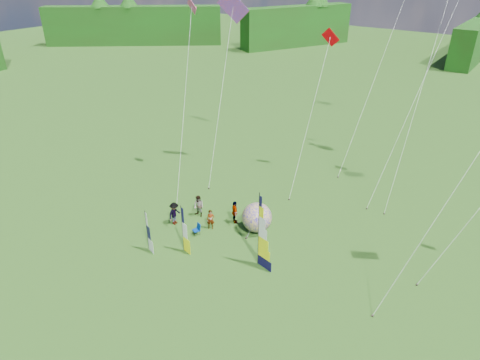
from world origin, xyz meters
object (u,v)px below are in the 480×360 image
Objects in this scene: spectator_a at (211,220)px; spectator_b at (199,206)px; feather_banner_main at (259,231)px; spectator_c at (175,213)px; bol_inflatable at (257,217)px; side_banner_far at (147,231)px; kite_whale at (431,55)px; camp_chair at (196,229)px; spectator_d at (235,212)px; side_banner_left at (182,229)px.

spectator_b is at bearing 121.48° from spectator_a.
feather_banner_main reaches higher than spectator_c.
spectator_b is (-4.84, -1.05, -0.23)m from bol_inflatable.
feather_banner_main is 2.35× the size of bol_inflatable.
side_banner_far is at bearing -126.88° from bol_inflatable.
bol_inflatable is 1.22× the size of spectator_c.
spectator_b is at bearing 175.39° from feather_banner_main.
kite_whale is (11.62, 15.32, 10.61)m from spectator_b.
spectator_b is (-7.12, 2.19, -1.76)m from feather_banner_main.
spectator_b reaches higher than spectator_a.
side_banner_far is 3.41× the size of camp_chair.
spectator_d is at bearing 87.27° from camp_chair.
spectator_d is at bearing 156.35° from feather_banner_main.
spectator_d is (3.67, 2.83, 0.02)m from spectator_c.
camp_chair is at bearing -97.64° from spectator_c.
spectator_d reaches higher than spectator_b.
spectator_d is at bearing 24.08° from spectator_a.
camp_chair is (-0.52, 1.95, -1.32)m from side_banner_left.
spectator_a is at bearing -20.64° from spectator_b.
side_banner_left reaches higher than spectator_b.
side_banner_far reaches higher than spectator_a.
feather_banner_main is 20.13m from kite_whale.
spectator_b is at bearing 62.56° from spectator_d.
side_banner_left is 5.83m from bol_inflatable.
camp_chair is at bearing 110.72° from spectator_d.
spectator_b is 2.09m from spectator_c.
spectator_c is (-2.83, 2.09, -0.85)m from side_banner_left.
spectator_b is (-2.05, 4.03, -0.87)m from side_banner_left.
spectator_c is (-0.76, 3.48, -0.63)m from side_banner_far.
kite_whale is at bearing 88.05° from feather_banner_main.
side_banner_left is at bearing -130.42° from spectator_c.
camp_chair is at bearing 82.41° from side_banner_far.
feather_banner_main is at bearing 20.79° from camp_chair.
spectator_b is 0.08× the size of kite_whale.
spectator_a reaches higher than camp_chair.
spectator_b is 0.96× the size of spectator_d.
side_banner_far is 1.65× the size of spectator_d.
spectator_a is 21.68m from kite_whale.
spectator_a is at bearing 105.06° from side_banner_left.
kite_whale is at bearing 81.75° from camp_chair.
spectator_d is at bearing 92.41° from side_banner_left.
camp_chair is (-0.36, -1.28, -0.34)m from spectator_a.
spectator_a is at bearing -147.78° from bol_inflatable.
side_banner_far reaches higher than bol_inflatable.
spectator_b reaches higher than camp_chair.
bol_inflatable is 4.61m from camp_chair.
spectator_c is at bearing -109.45° from spectator_b.
spectator_a is at bearing 96.27° from camp_chair.
kite_whale is at bearing 55.37° from spectator_b.
side_banner_far is 1.94× the size of spectator_a.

